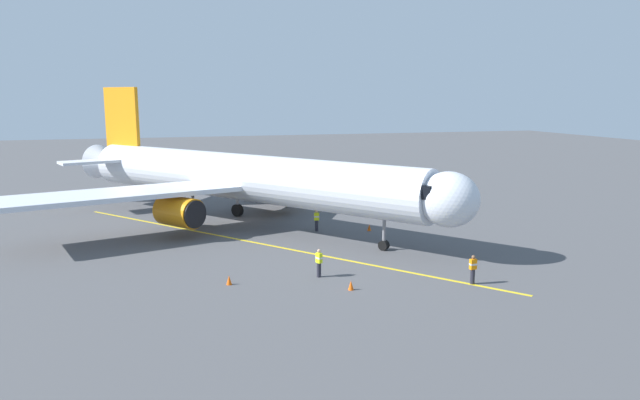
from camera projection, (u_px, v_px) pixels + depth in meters
ground_plane at (235, 221)px, 50.03m from camera, size 220.00×220.00×0.00m
apron_lead_in_line at (255, 243)px, 42.66m from camera, size 24.77×31.70×0.01m
airplane at (239, 178)px, 47.79m from camera, size 31.76×34.33×11.50m
ground_crew_marshaller at (473, 269)px, 33.08m from camera, size 0.42×0.28×1.71m
ground_crew_wing_walker at (319, 263)px, 34.39m from camera, size 0.38×0.46×1.71m
ground_crew_loader at (317, 220)px, 46.24m from camera, size 0.42×0.29×1.71m
tug_near_nose at (284, 184)px, 66.52m from camera, size 2.42×2.74×1.50m
safety_cone_nose_left at (229, 280)px, 33.08m from camera, size 0.32×0.32×0.55m
safety_cone_nose_right at (351, 285)px, 32.18m from camera, size 0.32×0.32×0.55m
safety_cone_wing_port at (369, 227)px, 46.40m from camera, size 0.32×0.32×0.55m
safety_cone_wing_starboard at (419, 211)px, 52.87m from camera, size 0.32×0.32×0.55m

